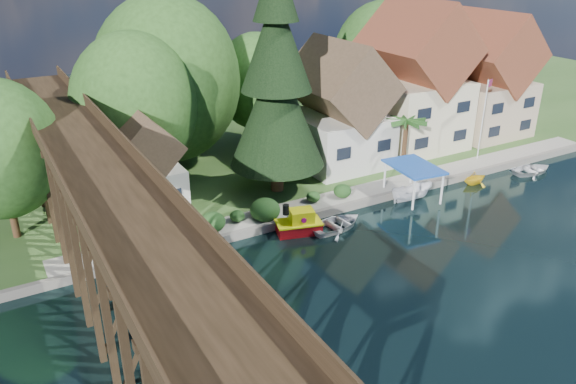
# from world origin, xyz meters

# --- Properties ---
(ground) EXTENTS (140.00, 140.00, 0.00)m
(ground) POSITION_xyz_m (0.00, 0.00, 0.00)
(ground) COLOR black
(ground) RESTS_ON ground
(bank) EXTENTS (140.00, 52.00, 0.50)m
(bank) POSITION_xyz_m (0.00, 34.00, 0.25)
(bank) COLOR #315321
(bank) RESTS_ON ground
(seawall) EXTENTS (60.00, 0.40, 0.62)m
(seawall) POSITION_xyz_m (4.00, 8.00, 0.31)
(seawall) COLOR slate
(seawall) RESTS_ON ground
(promenade) EXTENTS (50.00, 2.60, 0.06)m
(promenade) POSITION_xyz_m (6.00, 9.30, 0.53)
(promenade) COLOR gray
(promenade) RESTS_ON bank
(trestle_bridge) EXTENTS (4.12, 44.18, 9.30)m
(trestle_bridge) POSITION_xyz_m (-16.00, 5.17, 5.35)
(trestle_bridge) COLOR black
(trestle_bridge) RESTS_ON ground
(house_left) EXTENTS (7.64, 8.64, 11.02)m
(house_left) POSITION_xyz_m (7.00, 16.00, 5.14)
(house_left) COLOR beige
(house_left) RESTS_ON bank
(house_center) EXTENTS (8.65, 9.18, 13.89)m
(house_center) POSITION_xyz_m (16.00, 16.50, 6.42)
(house_center) COLOR beige
(house_center) RESTS_ON bank
(house_right) EXTENTS (8.15, 8.64, 12.45)m
(house_right) POSITION_xyz_m (25.00, 16.00, 5.78)
(house_right) COLOR tan
(house_right) RESTS_ON bank
(shed) EXTENTS (5.09, 5.40, 7.85)m
(shed) POSITION_xyz_m (-11.00, 14.50, 3.83)
(shed) COLOR beige
(shed) RESTS_ON bank
(bg_trees) EXTENTS (49.90, 13.30, 10.57)m
(bg_trees) POSITION_xyz_m (1.00, 21.25, 7.29)
(bg_trees) COLOR #382314
(bg_trees) RESTS_ON bank
(shrubs) EXTENTS (15.76, 2.47, 1.70)m
(shrubs) POSITION_xyz_m (-4.60, 9.26, 1.23)
(shrubs) COLOR #1C3C15
(shrubs) RESTS_ON bank
(conifer) EXTENTS (7.44, 7.44, 18.31)m
(conifer) POSITION_xyz_m (-0.72, 13.16, 9.32)
(conifer) COLOR #382314
(conifer) RESTS_ON bank
(palm_tree) EXTENTS (4.23, 4.23, 4.85)m
(palm_tree) POSITION_xyz_m (11.15, 11.70, 4.73)
(palm_tree) COLOR #382314
(palm_tree) RESTS_ON bank
(flagpole) EXTENTS (1.08, 0.51, 7.41)m
(flagpole) POSITION_xyz_m (18.98, 10.28, 5.04)
(flagpole) COLOR white
(flagpole) RESTS_ON bank
(tugboat) EXTENTS (3.57, 2.56, 2.33)m
(tugboat) POSITION_xyz_m (-2.45, 6.75, 0.70)
(tugboat) COLOR #AB0B11
(tugboat) RESTS_ON ground
(boat_white_a) EXTENTS (4.71, 3.67, 0.89)m
(boat_white_a) POSITION_xyz_m (0.23, 5.93, 0.45)
(boat_white_a) COLOR white
(boat_white_a) RESTS_ON ground
(boat_canopy) EXTENTS (3.85, 4.93, 2.97)m
(boat_canopy) POSITION_xyz_m (8.12, 7.02, 1.27)
(boat_canopy) COLOR white
(boat_canopy) RESTS_ON ground
(boat_yellow) EXTENTS (2.45, 2.12, 1.28)m
(boat_yellow) POSITION_xyz_m (15.07, 6.91, 0.64)
(boat_yellow) COLOR yellow
(boat_yellow) RESTS_ON ground
(boat_white_b) EXTENTS (4.21, 3.16, 0.83)m
(boat_white_b) POSITION_xyz_m (21.50, 6.14, 0.41)
(boat_white_b) COLOR silver
(boat_white_b) RESTS_ON ground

